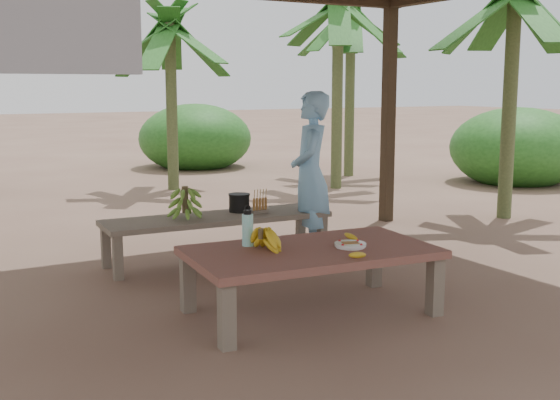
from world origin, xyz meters
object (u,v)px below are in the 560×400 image
work_table (311,257)px  ripe_banana_bunch (261,239)px  cooking_pot (239,203)px  woman (310,174)px  water_flask (248,229)px  plate (350,245)px  bench (218,221)px

work_table → ripe_banana_bunch: (-0.36, 0.11, 0.15)m
work_table → cooking_pot: cooking_pot is taller
ripe_banana_bunch → woman: bearing=47.9°
water_flask → plate: bearing=-33.2°
woman → bench: bearing=-69.7°
water_flask → cooking_pot: bearing=66.0°
bench → ripe_banana_bunch: size_ratio=7.53×
plate → ripe_banana_bunch: bearing=160.5°
work_table → ripe_banana_bunch: 0.41m
plate → water_flask: 0.78m
plate → woman: 1.88m
bench → water_flask: (-0.42, -1.48, 0.24)m
ripe_banana_bunch → work_table: bearing=-16.8°
water_flask → woman: bearing=43.7°
work_table → bench: (0.05, 1.78, -0.04)m
woman → ripe_banana_bunch: bearing=-10.4°
ripe_banana_bunch → woman: size_ratio=0.18×
plate → water_flask: (-0.64, 0.42, 0.11)m
ripe_banana_bunch → plate: size_ratio=1.25×
ripe_banana_bunch → woman: (1.35, 1.49, 0.23)m
bench → woman: size_ratio=1.36×
work_table → ripe_banana_bunch: ripe_banana_bunch is taller
ripe_banana_bunch → water_flask: water_flask is taller
work_table → plate: 0.31m
water_flask → woman: size_ratio=0.19×
bench → woman: woman is taller
plate → work_table: bearing=157.0°
ripe_banana_bunch → bench: bearing=76.1°
water_flask → bench: bearing=74.1°
plate → cooking_pot: size_ratio=1.17×
work_table → plate: size_ratio=7.90×
bench → plate: size_ratio=9.38×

